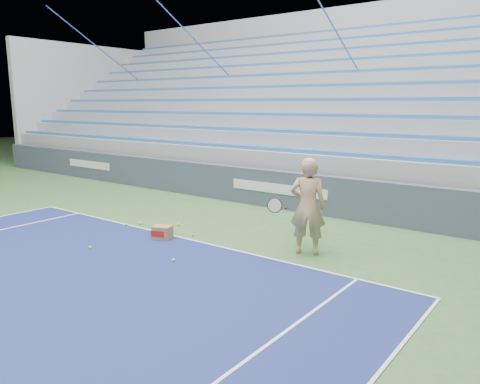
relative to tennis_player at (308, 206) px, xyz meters
name	(u,v)px	position (x,y,z in m)	size (l,w,h in m)	color
sponsor_barrier	(280,190)	(-2.69, 3.26, -0.44)	(30.00, 0.32, 1.10)	#3A4559
bleachers	(361,121)	(-2.69, 8.98, 1.36)	(31.00, 9.15, 7.30)	#999DA2
tennis_player	(308,206)	(0.00, 0.00, 0.00)	(1.03, 0.98, 1.99)	tan
ball_box	(163,233)	(-3.12, -1.05, -0.84)	(0.49, 0.44, 0.31)	#996E4A
tennis_ball_0	(90,248)	(-3.80, -2.50, -0.96)	(0.07, 0.07, 0.07)	#BBEF30
tennis_ball_1	(179,224)	(-3.65, 0.01, -0.96)	(0.07, 0.07, 0.07)	#BBEF30
tennis_ball_2	(174,260)	(-1.81, -2.02, -0.96)	(0.07, 0.07, 0.07)	#BBEF30
tennis_ball_3	(140,223)	(-4.52, -0.49, -0.96)	(0.07, 0.07, 0.07)	#BBEF30
tennis_ball_4	(126,225)	(-4.70, -0.80, -0.96)	(0.07, 0.07, 0.07)	#BBEF30
tennis_ball_5	(193,235)	(-2.72, -0.48, -0.96)	(0.07, 0.07, 0.07)	#BBEF30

